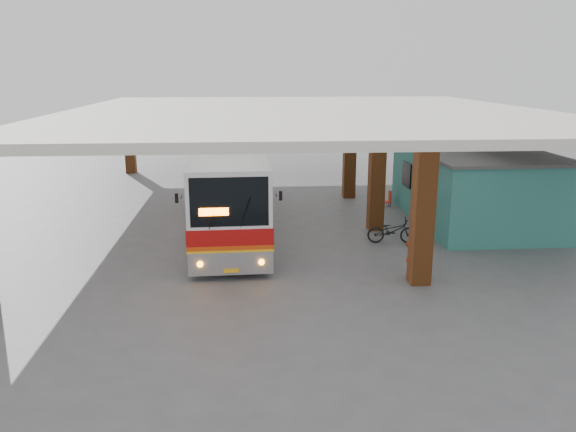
% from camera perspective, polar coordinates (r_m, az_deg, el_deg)
% --- Properties ---
extents(ground, '(90.00, 90.00, 0.00)m').
position_cam_1_polar(ground, '(20.05, 2.32, -3.89)').
color(ground, '#515154').
rests_on(ground, ground).
extents(brick_columns, '(20.10, 21.60, 4.35)m').
position_cam_1_polar(brick_columns, '(24.52, 4.35, 4.77)').
color(brick_columns, brown).
rests_on(brick_columns, ground).
extents(canopy_roof, '(21.00, 23.00, 0.30)m').
position_cam_1_polar(canopy_roof, '(25.59, 1.85, 10.46)').
color(canopy_roof, silver).
rests_on(canopy_roof, brick_columns).
extents(shop_building, '(5.20, 8.20, 3.11)m').
position_cam_1_polar(shop_building, '(25.33, 18.38, 2.96)').
color(shop_building, '#327E75').
rests_on(shop_building, ground).
extents(coach_bus, '(3.02, 12.73, 3.69)m').
position_cam_1_polar(coach_bus, '(23.13, -6.01, 3.26)').
color(coach_bus, silver).
rests_on(coach_bus, ground).
extents(motorcycle, '(1.92, 0.87, 0.98)m').
position_cam_1_polar(motorcycle, '(21.52, 10.54, -1.47)').
color(motorcycle, black).
rests_on(motorcycle, ground).
extents(pedestrian, '(0.73, 0.61, 1.72)m').
position_cam_1_polar(pedestrian, '(18.04, 12.65, -3.51)').
color(pedestrian, red).
rests_on(pedestrian, ground).
extents(red_chair, '(0.40, 0.40, 0.75)m').
position_cam_1_polar(red_chair, '(27.35, 10.15, 1.70)').
color(red_chair, red).
rests_on(red_chair, ground).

